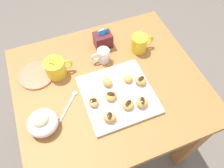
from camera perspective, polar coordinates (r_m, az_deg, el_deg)
name	(u,v)px	position (r m, az deg, el deg)	size (l,w,h in m)	color
ground_plane	(110,136)	(1.68, -0.47, -13.41)	(8.00, 8.00, 0.00)	#665B51
dining_table	(110,98)	(1.15, -0.66, -3.64)	(0.88, 0.78, 0.72)	#A36633
pastry_plate_square	(118,95)	(0.99, 1.58, -2.81)	(0.31, 0.31, 0.02)	silver
coffee_mug_yellow_left	(56,68)	(1.06, -14.59, 4.17)	(0.13, 0.09, 0.13)	yellow
coffee_mug_yellow_right	(140,43)	(1.13, 7.27, 10.65)	(0.12, 0.08, 0.14)	yellow
cream_pitcher_white	(103,55)	(1.08, -2.37, 7.65)	(0.10, 0.06, 0.07)	silver
sugar_caddy	(103,40)	(1.15, -2.40, 11.51)	(0.09, 0.07, 0.11)	#561E23
ice_cream_bowl	(42,122)	(0.93, -17.82, -9.54)	(0.13, 0.13, 0.09)	silver
saucer_coral_left	(37,75)	(1.11, -19.20, 2.25)	(0.17, 0.17, 0.01)	#E5704C
loose_spoon_near_saucer	(70,102)	(0.99, -10.93, -4.69)	(0.12, 0.12, 0.01)	silver
beignet_0	(93,102)	(0.95, -4.93, -4.74)	(0.04, 0.05, 0.03)	#D19347
chocolate_drizzle_0	(93,100)	(0.93, -5.00, -4.28)	(0.03, 0.02, 0.01)	black
beignet_1	(142,103)	(0.94, 7.88, -4.86)	(0.05, 0.05, 0.04)	#D19347
chocolate_drizzle_1	(142,100)	(0.93, 8.02, -4.26)	(0.04, 0.02, 0.01)	black
beignet_2	(141,81)	(1.01, 7.55, 0.87)	(0.05, 0.05, 0.03)	#D19347
chocolate_drizzle_2	(141,78)	(0.99, 7.66, 1.45)	(0.03, 0.02, 0.01)	black
beignet_3	(111,96)	(0.96, -0.30, -3.12)	(0.05, 0.05, 0.03)	#D19347
chocolate_drizzle_3	(111,94)	(0.94, -0.31, -2.63)	(0.04, 0.02, 0.01)	black
beignet_4	(128,79)	(1.01, 4.26, 1.38)	(0.04, 0.04, 0.03)	#D19347
beignet_5	(110,117)	(0.90, -0.63, -8.80)	(0.04, 0.06, 0.04)	#D19347
chocolate_drizzle_5	(110,115)	(0.89, -0.64, -8.26)	(0.03, 0.02, 0.01)	black
beignet_6	(128,105)	(0.94, 4.25, -5.45)	(0.05, 0.05, 0.03)	#D19347
chocolate_drizzle_6	(128,103)	(0.92, 4.31, -4.97)	(0.04, 0.02, 0.01)	black
beignet_7	(107,82)	(0.99, -1.24, 0.51)	(0.04, 0.05, 0.03)	#D19347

